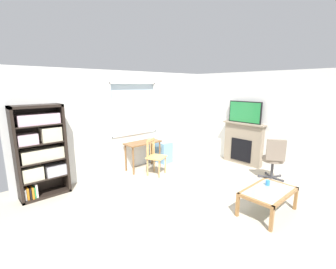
% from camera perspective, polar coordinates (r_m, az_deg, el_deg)
% --- Properties ---
extents(ground, '(6.37, 5.97, 0.02)m').
position_cam_1_polar(ground, '(4.72, 7.44, -15.82)').
color(ground, '#B2A893').
extents(wall_back_with_window, '(5.37, 0.15, 2.54)m').
position_cam_1_polar(wall_back_with_window, '(6.13, -10.38, 2.85)').
color(wall_back_with_window, silver).
rests_on(wall_back_with_window, ground).
extents(wall_right, '(0.12, 5.17, 2.54)m').
position_cam_1_polar(wall_right, '(6.60, 23.41, 3.02)').
color(wall_right, silver).
rests_on(wall_right, ground).
extents(bookshelf, '(0.90, 0.38, 1.82)m').
position_cam_1_polar(bookshelf, '(5.18, -28.72, -3.39)').
color(bookshelf, black).
rests_on(bookshelf, ground).
extents(desk_under_window, '(0.96, 0.44, 0.73)m').
position_cam_1_polar(desk_under_window, '(6.13, -6.15, -2.97)').
color(desk_under_window, brown).
rests_on(desk_under_window, ground).
extents(wooden_chair, '(0.54, 0.53, 0.90)m').
position_cam_1_polar(wooden_chair, '(5.77, -3.17, -5.37)').
color(wooden_chair, tan).
rests_on(wooden_chair, ground).
extents(plastic_drawer_unit, '(0.35, 0.40, 0.59)m').
position_cam_1_polar(plastic_drawer_unit, '(6.72, -1.04, -4.36)').
color(plastic_drawer_unit, '#72ADDB').
rests_on(plastic_drawer_unit, ground).
extents(fireplace, '(0.26, 1.21, 1.17)m').
position_cam_1_polar(fireplace, '(6.85, 17.90, -2.07)').
color(fireplace, gray).
rests_on(fireplace, ground).
extents(tv, '(0.06, 0.94, 0.59)m').
position_cam_1_polar(tv, '(6.68, 18.30, 5.22)').
color(tv, black).
rests_on(tv, fireplace).
extents(office_chair, '(0.61, 0.57, 1.00)m').
position_cam_1_polar(office_chair, '(5.94, 24.54, -5.06)').
color(office_chair, '#7A6B5B').
rests_on(office_chair, ground).
extents(coffee_table, '(1.02, 0.63, 0.42)m').
position_cam_1_polar(coffee_table, '(4.47, 23.35, -13.09)').
color(coffee_table, '#8C9E99').
rests_on(coffee_table, ground).
extents(sippy_cup, '(0.07, 0.07, 0.09)m').
position_cam_1_polar(sippy_cup, '(4.63, 23.23, -10.82)').
color(sippy_cup, '#337FD6').
rests_on(sippy_cup, coffee_table).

